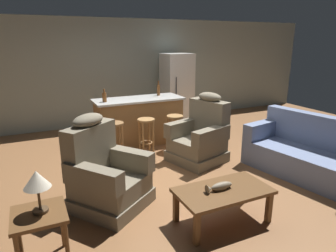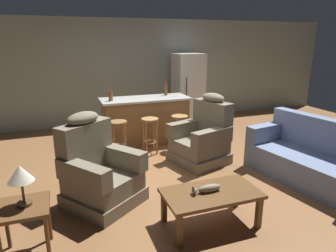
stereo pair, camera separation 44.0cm
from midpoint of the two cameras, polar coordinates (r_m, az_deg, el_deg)
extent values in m
plane|color=brown|center=(5.16, 2.38, -7.74)|extent=(12.00, 12.00, 0.00)
cube|color=#939E93|center=(7.74, -6.40, 10.17)|extent=(12.00, 0.05, 2.60)
cube|color=brown|center=(3.56, 11.86, -12.51)|extent=(1.10, 0.60, 0.04)
cube|color=brown|center=(3.28, 6.20, -19.23)|extent=(0.06, 0.06, 0.38)
cube|color=brown|center=(3.76, 20.28, -15.26)|extent=(0.06, 0.06, 0.38)
cube|color=brown|center=(3.65, 2.79, -15.20)|extent=(0.06, 0.06, 0.38)
cube|color=brown|center=(4.08, 15.92, -12.23)|extent=(0.06, 0.06, 0.38)
cube|color=#4C3823|center=(3.54, 11.54, -12.16)|extent=(0.22, 0.07, 0.01)
ellipsoid|color=gray|center=(3.52, 11.58, -11.60)|extent=(0.28, 0.09, 0.09)
cone|color=gray|center=(3.44, 9.10, -12.14)|extent=(0.06, 0.10, 0.10)
cube|color=#707FA3|center=(5.18, 27.47, -8.36)|extent=(1.17, 2.02, 0.20)
cube|color=#707FA3|center=(5.10, 27.77, -6.20)|extent=(1.17, 2.02, 0.22)
cube|color=#707FA3|center=(5.25, 30.17, -1.64)|extent=(0.54, 1.90, 0.52)
cube|color=#707FA3|center=(5.48, 20.69, -1.12)|extent=(0.86, 0.35, 0.28)
cube|color=#756B56|center=(4.10, -8.96, -13.24)|extent=(1.17, 1.17, 0.18)
cube|color=#756B56|center=(4.00, -9.09, -10.61)|extent=(1.08, 1.09, 0.24)
cube|color=#756B56|center=(4.02, -12.52, -3.80)|extent=(0.75, 0.64, 0.64)
ellipsoid|color=#756B56|center=(3.91, -12.85, 1.44)|extent=(0.53, 0.49, 0.16)
cube|color=#756B56|center=(4.11, -5.91, -5.91)|extent=(0.62, 0.75, 0.26)
cube|color=#756B56|center=(3.67, -12.55, -9.01)|extent=(0.62, 0.75, 0.26)
cube|color=#756B56|center=(5.37, 8.24, -5.90)|extent=(1.05, 1.05, 0.18)
cube|color=#756B56|center=(5.29, 8.33, -3.79)|extent=(0.99, 0.96, 0.24)
cube|color=#756B56|center=(5.37, 10.78, 1.32)|extent=(0.45, 0.79, 0.64)
ellipsoid|color=#756B56|center=(5.29, 10.99, 5.30)|extent=(0.39, 0.52, 0.16)
cube|color=#756B56|center=(4.98, 10.98, -2.13)|extent=(0.82, 0.41, 0.26)
cube|color=#756B56|center=(5.42, 5.82, -0.42)|extent=(0.82, 0.41, 0.26)
cube|color=brown|center=(3.17, -22.35, -14.27)|extent=(0.48, 0.48, 0.04)
cylinder|color=brown|center=(3.18, -25.73, -20.69)|extent=(0.04, 0.04, 0.52)
cylinder|color=brown|center=(3.14, -18.03, -20.18)|extent=(0.04, 0.04, 0.52)
cylinder|color=brown|center=(3.51, -25.14, -16.88)|extent=(0.04, 0.04, 0.52)
cylinder|color=brown|center=(3.48, -18.33, -16.37)|extent=(0.04, 0.04, 0.52)
cylinder|color=#4C3823|center=(3.17, -22.03, -13.63)|extent=(0.14, 0.14, 0.03)
cylinder|color=#4C3823|center=(3.11, -22.28, -11.61)|extent=(0.02, 0.02, 0.22)
cone|color=beige|center=(3.03, -22.66, -8.41)|extent=(0.24, 0.24, 0.16)
cube|color=olive|center=(6.21, -2.28, 0.86)|extent=(1.71, 0.63, 0.91)
cube|color=silver|center=(6.10, -2.33, 5.17)|extent=(1.80, 0.70, 0.04)
cylinder|color=olive|center=(5.39, -7.22, 0.66)|extent=(0.32, 0.32, 0.04)
torus|color=olive|center=(5.53, -7.06, -3.74)|extent=(0.23, 0.23, 0.02)
cylinder|color=olive|center=(5.38, -7.90, -3.20)|extent=(0.04, 0.04, 0.64)
cylinder|color=olive|center=(5.42, -5.83, -2.97)|extent=(0.04, 0.04, 0.64)
cylinder|color=olive|center=(5.57, -8.33, -2.55)|extent=(0.04, 0.04, 0.64)
cylinder|color=olive|center=(5.61, -6.33, -2.34)|extent=(0.04, 0.04, 0.64)
cylinder|color=#A87A47|center=(5.55, -1.21, 1.22)|extent=(0.32, 0.32, 0.04)
torus|color=#A87A47|center=(5.68, -1.19, -3.08)|extent=(0.23, 0.23, 0.02)
cylinder|color=#A87A47|center=(5.53, -1.84, -2.53)|extent=(0.04, 0.04, 0.64)
cylinder|color=#A87A47|center=(5.59, 0.11, -2.31)|extent=(0.04, 0.04, 0.64)
cylinder|color=#A87A47|center=(5.71, -2.47, -1.93)|extent=(0.04, 0.04, 0.64)
cylinder|color=#A87A47|center=(5.77, -0.57, -1.72)|extent=(0.04, 0.04, 0.64)
cylinder|color=#A87A47|center=(5.76, 4.42, 1.73)|extent=(0.32, 0.32, 0.04)
torus|color=#A87A47|center=(5.88, 4.33, -2.42)|extent=(0.23, 0.23, 0.02)
cylinder|color=#A87A47|center=(5.73, 3.84, -1.88)|extent=(0.04, 0.04, 0.64)
cylinder|color=#A87A47|center=(5.81, 5.65, -1.67)|extent=(0.04, 0.04, 0.64)
cylinder|color=#A87A47|center=(5.90, 3.06, -1.32)|extent=(0.04, 0.04, 0.64)
cylinder|color=#A87A47|center=(5.98, 4.83, -1.12)|extent=(0.04, 0.04, 0.64)
cube|color=white|center=(7.74, 5.48, 7.06)|extent=(0.70, 0.66, 1.76)
cylinder|color=#333338|center=(7.34, 5.30, 7.27)|extent=(0.02, 0.02, 0.50)
cylinder|color=brown|center=(6.38, 1.60, 6.83)|extent=(0.07, 0.07, 0.22)
cylinder|color=brown|center=(6.36, 1.61, 8.20)|extent=(0.02, 0.02, 0.09)
cylinder|color=brown|center=(5.85, -8.76, 5.60)|extent=(0.08, 0.08, 0.17)
cylinder|color=brown|center=(5.83, -8.81, 6.79)|extent=(0.03, 0.03, 0.07)
camera|label=1|loc=(0.22, -87.38, 0.75)|focal=32.00mm
camera|label=2|loc=(0.22, 92.62, -0.75)|focal=32.00mm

